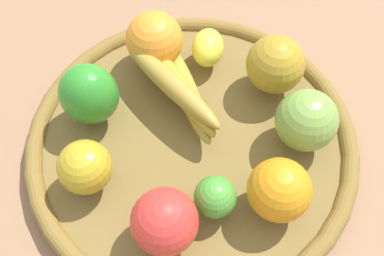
{
  "coord_description": "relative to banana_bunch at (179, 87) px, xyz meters",
  "views": [
    {
      "loc": [
        0.28,
        -0.14,
        0.55
      ],
      "look_at": [
        0.0,
        0.0,
        0.05
      ],
      "focal_mm": 44.14,
      "sensor_mm": 36.0,
      "label": 1
    }
  ],
  "objects": [
    {
      "name": "ground_plane",
      "position": [
        0.06,
        -0.01,
        -0.06
      ],
      "size": [
        2.4,
        2.4,
        0.0
      ],
      "primitive_type": "plane",
      "color": "#976E4E",
      "rests_on": "ground"
    },
    {
      "name": "basket",
      "position": [
        0.06,
        -0.01,
        -0.04
      ],
      "size": [
        0.43,
        0.43,
        0.03
      ],
      "color": "olive",
      "rests_on": "ground_plane"
    },
    {
      "name": "banana_bunch",
      "position": [
        0.0,
        0.0,
        0.0
      ],
      "size": [
        0.18,
        0.08,
        0.05
      ],
      "color": "#A89834",
      "rests_on": "basket"
    },
    {
      "name": "apple_3",
      "position": [
        0.03,
        0.13,
        0.01
      ],
      "size": [
        0.09,
        0.09,
        0.08
      ],
      "primitive_type": "sphere",
      "rotation": [
        0.0,
        0.0,
        3.31
      ],
      "color": "#AC8824",
      "rests_on": "basket"
    },
    {
      "name": "bell_pepper",
      "position": [
        -0.03,
        -0.11,
        0.02
      ],
      "size": [
        0.1,
        0.1,
        0.09
      ],
      "primitive_type": "ellipsoid",
      "rotation": [
        0.0,
        0.0,
        4.13
      ],
      "color": "#30902A",
      "rests_on": "basket"
    },
    {
      "name": "apple_0",
      "position": [
        0.12,
        0.11,
        0.01
      ],
      "size": [
        0.1,
        0.1,
        0.08
      ],
      "primitive_type": "sphere",
      "rotation": [
        0.0,
        0.0,
        0.42
      ],
      "color": "#7DA646",
      "rests_on": "basket"
    },
    {
      "name": "apple_1",
      "position": [
        0.16,
        -0.09,
        0.01
      ],
      "size": [
        0.09,
        0.09,
        0.07
      ],
      "primitive_type": "sphere",
      "rotation": [
        0.0,
        0.0,
        2.9
      ],
      "color": "red",
      "rests_on": "basket"
    },
    {
      "name": "orange_0",
      "position": [
        0.18,
        0.04,
        0.01
      ],
      "size": [
        0.09,
        0.09,
        0.07
      ],
      "primitive_type": "sphere",
      "rotation": [
        0.0,
        0.0,
        3.38
      ],
      "color": "orange",
      "rests_on": "basket"
    },
    {
      "name": "apple_2",
      "position": [
        0.06,
        -0.15,
        0.01
      ],
      "size": [
        0.09,
        0.09,
        0.06
      ],
      "primitive_type": "sphere",
      "rotation": [
        0.0,
        0.0,
        5.53
      ],
      "color": "gold",
      "rests_on": "basket"
    },
    {
      "name": "orange_1",
      "position": [
        -0.08,
        0.0,
        0.01
      ],
      "size": [
        0.11,
        0.11,
        0.08
      ],
      "primitive_type": "sphere",
      "rotation": [
        0.0,
        0.0,
        3.66
      ],
      "color": "orange",
      "rests_on": "basket"
    },
    {
      "name": "lemon_0",
      "position": [
        -0.05,
        0.07,
        -0.0
      ],
      "size": [
        0.07,
        0.07,
        0.04
      ],
      "primitive_type": "ellipsoid",
      "rotation": [
        0.0,
        0.0,
        5.69
      ],
      "color": "yellow",
      "rests_on": "basket"
    },
    {
      "name": "lime_0",
      "position": [
        0.16,
        -0.03,
        -0.0
      ],
      "size": [
        0.06,
        0.06,
        0.05
      ],
      "primitive_type": "sphere",
      "rotation": [
        0.0,
        0.0,
        3.28
      ],
      "color": "#4A9C34",
      "rests_on": "basket"
    }
  ]
}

